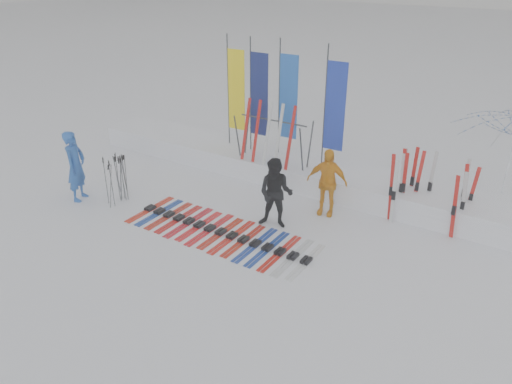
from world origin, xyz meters
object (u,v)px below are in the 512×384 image
Objects in this scene: person_blue at (76,166)px; ski_rack at (273,135)px; ski_row at (221,232)px; tent_canopy at (508,164)px; person_yellow at (327,182)px; person_black at (276,194)px.

ski_rack reaches higher than person_blue.
person_blue is 5.17m from ski_rack.
ski_row is at bearing -105.20° from person_blue.
tent_canopy is 6.97m from ski_row.
person_yellow is at bearing 54.54° from ski_row.
ski_rack is at bearing 143.63° from person_yellow.
ski_row is at bearing -146.62° from person_black.
tent_canopy is (3.57, 2.35, 0.46)m from person_yellow.
person_yellow reaches higher than ski_row.
ski_rack reaches higher than ski_row.
person_yellow is (0.71, 1.20, 0.00)m from person_black.
ski_rack is at bearing -67.26° from person_blue.
person_yellow is 0.58× the size of tent_canopy.
person_blue is 0.90× the size of ski_rack.
tent_canopy is at bearing 21.30° from person_yellow.
ski_rack reaches higher than person_yellow.
person_black is 1.00× the size of person_yellow.
tent_canopy is at bearing 41.50° from ski_row.
tent_canopy reaches higher than ski_row.
person_blue is 10.58m from tent_canopy.
tent_canopy reaches higher than person_yellow.
person_black is at bearing -140.30° from tent_canopy.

